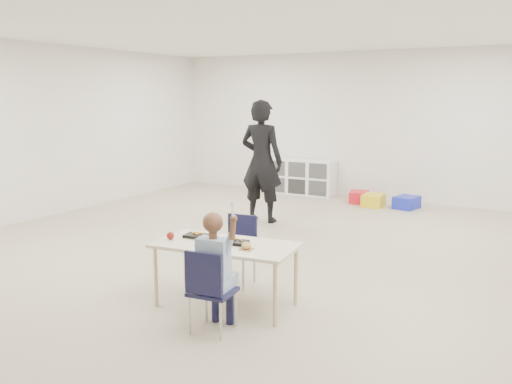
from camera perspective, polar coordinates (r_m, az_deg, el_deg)
The scene contains 16 objects.
room at distance 6.53m, azimuth -1.24°, elevation 5.15°, with size 9.00×9.02×2.80m.
table at distance 5.15m, azimuth -3.18°, elevation -8.64°, with size 1.38×0.80×0.61m.
chair_near at distance 4.61m, azimuth -4.58°, elevation -10.21°, with size 0.35×0.33×0.73m, color black, non-canonical shape.
chair_far at distance 5.67m, azimuth -2.07°, elevation -6.27°, with size 0.35×0.33×0.73m, color black, non-canonical shape.
child at distance 4.54m, azimuth -4.61°, elevation -7.73°, with size 0.48×0.48×1.14m, color #9BB8D3, non-canonical shape.
lunch_tray_near at distance 5.05m, azimuth -2.18°, elevation -5.31°, with size 0.22×0.16×0.03m, color black.
lunch_tray_far at distance 5.30m, azimuth -6.29°, elevation -4.61°, with size 0.22×0.16×0.03m, color black.
milk_carton at distance 4.96m, azimuth -3.85°, elevation -5.19°, with size 0.07×0.07×0.10m, color white.
bread_roll at distance 4.86m, azimuth -1.02°, elevation -5.67°, with size 0.09×0.09×0.07m, color #DBAE5A.
apple_near at distance 5.12m, azimuth -3.95°, elevation -4.85°, with size 0.07×0.07×0.07m, color maroon.
apple_far at distance 5.26m, azimuth -9.00°, elevation -4.56°, with size 0.07×0.07×0.07m, color maroon.
cubby_shelf at distance 10.98m, azimuth 4.74°, elevation 1.60°, with size 1.40×0.40×0.70m, color white.
adult at distance 8.47m, azimuth 0.59°, elevation 3.25°, with size 0.70×0.46×1.91m, color black.
bin_red at distance 10.26m, azimuth 10.81°, elevation -0.52°, with size 0.34×0.44×0.21m, color red.
bin_yellow at distance 9.96m, azimuth 12.24°, elevation -0.87°, with size 0.35×0.45×0.22m, color gold.
bin_blue at distance 9.91m, azimuth 15.57°, elevation -1.07°, with size 0.35×0.45×0.22m, color #1824B6.
Camera 1 is at (3.30, -5.60, 1.96)m, focal length 38.00 mm.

